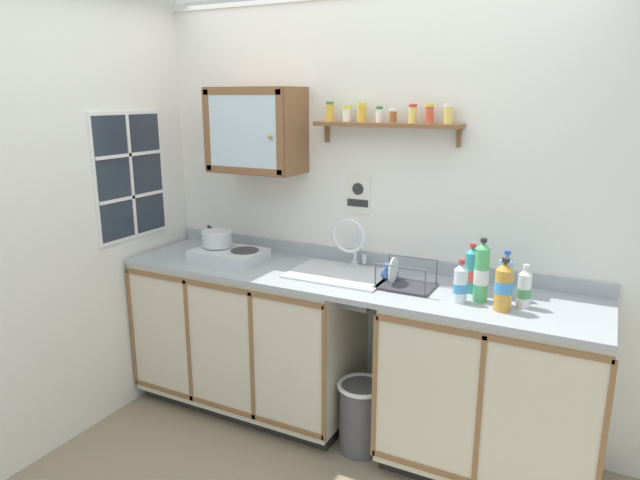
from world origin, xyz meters
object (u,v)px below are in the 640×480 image
(hot_plate_stove, at_px, (229,254))
(mug, at_px, (390,272))
(bottle_soda_green_2, at_px, (482,273))
(bottle_juice_amber_5, at_px, (504,286))
(bottle_water_clear_4, at_px, (460,284))
(bottle_water_blue_1, at_px, (506,276))
(bottle_detergent_teal_3, at_px, (471,271))
(sink, at_px, (341,277))
(wall_cabinet, at_px, (256,130))
(warning_sign, at_px, (358,194))
(bottle_opaque_white_0, at_px, (524,289))
(saucepan, at_px, (217,238))
(dish_rack, at_px, (404,283))
(trash_bin, at_px, (361,415))

(hot_plate_stove, bearing_deg, mug, 3.83)
(bottle_soda_green_2, distance_m, bottle_juice_amber_5, 0.15)
(bottle_juice_amber_5, bearing_deg, bottle_water_clear_4, 174.31)
(bottle_water_blue_1, height_order, bottle_detergent_teal_3, bottle_detergent_teal_3)
(sink, xyz_separation_m, bottle_water_clear_4, (0.71, -0.14, 0.11))
(wall_cabinet, relative_size, warning_sign, 2.36)
(bottle_detergent_teal_3, distance_m, bottle_water_clear_4, 0.17)
(bottle_opaque_white_0, relative_size, wall_cabinet, 0.37)
(saucepan, relative_size, warning_sign, 1.19)
(bottle_water_blue_1, bearing_deg, warning_sign, 165.98)
(hot_plate_stove, height_order, saucepan, saucepan)
(sink, distance_m, bottle_soda_green_2, 0.81)
(sink, relative_size, bottle_opaque_white_0, 2.65)
(bottle_soda_green_2, distance_m, bottle_water_clear_4, 0.12)
(hot_plate_stove, relative_size, bottle_juice_amber_5, 1.67)
(bottle_water_blue_1, height_order, dish_rack, bottle_water_blue_1)
(saucepan, bearing_deg, bottle_detergent_teal_3, 1.94)
(bottle_juice_amber_5, distance_m, mug, 0.66)
(mug, bearing_deg, bottle_water_clear_4, -21.15)
(bottle_water_blue_1, bearing_deg, bottle_opaque_white_0, -43.05)
(bottle_water_clear_4, relative_size, bottle_juice_amber_5, 0.84)
(sink, bearing_deg, mug, 5.21)
(bottle_soda_green_2, relative_size, bottle_detergent_teal_3, 1.23)
(bottle_juice_amber_5, distance_m, wall_cabinet, 1.70)
(sink, xyz_separation_m, bottle_detergent_teal_3, (0.72, 0.03, 0.13))
(sink, relative_size, hot_plate_stove, 1.31)
(sink, distance_m, bottle_opaque_white_0, 1.00)
(sink, height_order, bottle_soda_green_2, bottle_soda_green_2)
(hot_plate_stove, height_order, bottle_water_clear_4, bottle_water_clear_4)
(bottle_water_clear_4, xyz_separation_m, trash_bin, (-0.50, -0.03, -0.84))
(trash_bin, bearing_deg, bottle_soda_green_2, 8.54)
(sink, xyz_separation_m, bottle_soda_green_2, (0.79, -0.08, 0.16))
(dish_rack, bearing_deg, bottle_water_clear_4, -15.20)
(hot_plate_stove, xyz_separation_m, warning_sign, (0.73, 0.30, 0.39))
(saucepan, distance_m, bottle_water_clear_4, 1.57)
(bottle_opaque_white_0, bearing_deg, trash_bin, -172.80)
(bottle_water_clear_4, relative_size, wall_cabinet, 0.38)
(bottle_soda_green_2, relative_size, bottle_water_clear_4, 1.48)
(mug, bearing_deg, hot_plate_stove, -176.17)
(bottle_detergent_teal_3, relative_size, bottle_juice_amber_5, 1.01)
(bottle_detergent_teal_3, distance_m, warning_sign, 0.83)
(bottle_soda_green_2, distance_m, wall_cabinet, 1.57)
(bottle_opaque_white_0, xyz_separation_m, dish_rack, (-0.60, 0.02, -0.07))
(bottle_water_blue_1, bearing_deg, trash_bin, -163.96)
(hot_plate_stove, bearing_deg, bottle_water_clear_4, -3.69)
(bottle_opaque_white_0, distance_m, bottle_water_clear_4, 0.30)
(bottle_detergent_teal_3, xyz_separation_m, mug, (-0.43, -0.01, -0.07))
(bottle_water_blue_1, bearing_deg, sink, -178.10)
(bottle_opaque_white_0, distance_m, bottle_soda_green_2, 0.21)
(bottle_water_blue_1, distance_m, bottle_detergent_teal_3, 0.17)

